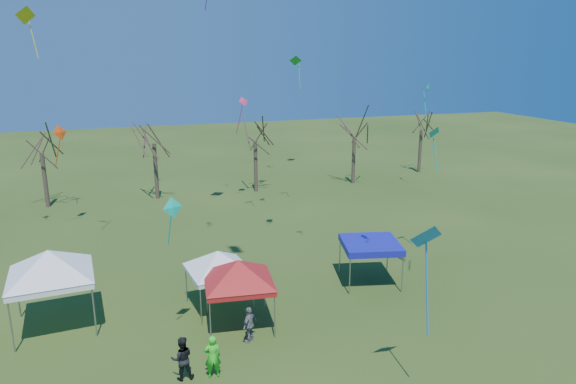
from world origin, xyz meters
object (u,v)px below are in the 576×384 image
tent_blue (371,245)px  tree_3 (255,122)px  tent_white_mid (218,255)px  tree_4 (355,118)px  person_grey (250,324)px  tree_1 (39,134)px  tree_5 (422,116)px  tent_red (238,265)px  person_green (213,356)px  tent_white_west (48,256)px  tree_2 (153,123)px  person_dark (182,358)px

tent_blue → tree_3: bearing=92.5°
tent_white_mid → tent_blue: size_ratio=1.08×
tree_4 → person_grey: 28.81m
tree_1 → tree_4: tree_4 is taller
tree_5 → tent_blue: bearing=-127.6°
tree_4 → tent_white_mid: bearing=-129.4°
tent_red → person_green: (-1.81, -3.38, -2.04)m
tree_3 → tent_white_west: tree_3 is taller
tree_3 → person_green: tree_3 is taller
tree_2 → tent_blue: (9.27, -20.15, -4.21)m
tree_2 → tree_3: tree_2 is taller
tree_4 → tent_red: size_ratio=1.95×
tree_1 → tree_2: tree_2 is taller
tent_red → person_green: size_ratio=2.37×
tent_blue → tree_4: bearing=66.8°
tree_2 → person_dark: bearing=-92.6°
tree_5 → tent_white_mid: tree_5 is taller
tree_2 → tent_red: bearing=-85.6°
tree_1 → tree_2: (8.40, -0.27, 0.50)m
tent_blue → person_green: tent_blue is taller
tree_1 → person_green: (8.33, -26.01, -4.94)m
tent_white_mid → person_dark: 5.84m
tree_3 → tent_white_mid: 21.66m
tree_3 → person_green: 27.29m
tree_4 → tent_white_west: size_ratio=1.67×
tent_red → tree_3: bearing=73.2°
tent_red → person_green: bearing=-118.1°
tent_blue → person_grey: size_ratio=2.17×
tree_1 → tree_2: size_ratio=0.92×
tree_4 → tent_blue: tree_4 is taller
tree_4 → tree_1: bearing=178.6°
tent_white_mid → tent_white_west: bearing=175.5°
person_dark → person_grey: bearing=-149.0°
tree_4 → tent_red: bearing=-126.0°
tent_red → tent_blue: bearing=16.4°
tree_2 → tree_5: size_ratio=1.10×
tent_white_west → person_grey: size_ratio=2.96×
person_grey → person_green: bearing=1.5°
person_dark → tree_5: bearing=-133.3°
tree_4 → person_grey: bearing=-124.1°
tent_white_west → tree_4: bearing=39.5°
tree_3 → person_green: (-8.47, -25.41, -5.23)m
tree_1 → person_grey: 26.64m
tree_3 → person_grey: size_ratio=4.97×
person_grey → tree_5: bearing=-177.4°
tree_4 → tent_blue: (-8.45, -19.77, -3.98)m
tent_white_west → person_green: bearing=-44.7°
tent_white_mid → person_green: tent_white_mid is taller
tree_1 → person_green: size_ratio=4.43×
tree_2 → person_dark: tree_2 is taller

